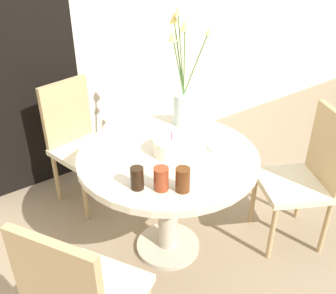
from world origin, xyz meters
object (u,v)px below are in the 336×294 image
(chair_far_back, at_px, (78,137))
(birthday_cake, at_px, (172,146))
(chair_left_flank, at_px, (308,172))
(drink_glass_2, at_px, (183,180))
(side_plate, at_px, (225,146))
(drink_glass_1, at_px, (137,178))
(flower_vase, at_px, (183,94))
(drink_glass_0, at_px, (161,179))

(chair_far_back, bearing_deg, birthday_cake, -89.24)
(chair_left_flank, bearing_deg, drink_glass_2, -67.35)
(side_plate, height_order, drink_glass_1, drink_glass_1)
(chair_far_back, distance_m, flower_vase, 0.86)
(chair_left_flank, distance_m, flower_vase, 0.90)
(birthday_cake, relative_size, drink_glass_0, 1.74)
(birthday_cake, xyz_separation_m, side_plate, (0.29, -0.13, -0.04))
(drink_glass_0, xyz_separation_m, drink_glass_1, (-0.09, 0.07, -0.00))
(chair_far_back, bearing_deg, drink_glass_1, -109.41)
(side_plate, bearing_deg, flower_vase, 89.98)
(chair_left_flank, height_order, drink_glass_0, chair_left_flank)
(side_plate, relative_size, drink_glass_2, 1.67)
(chair_left_flank, xyz_separation_m, birthday_cake, (-0.74, 0.40, 0.25))
(chair_left_flank, distance_m, side_plate, 0.57)
(chair_left_flank, distance_m, birthday_cake, 0.88)
(chair_far_back, distance_m, drink_glass_2, 1.19)
(side_plate, bearing_deg, drink_glass_2, -158.62)
(chair_left_flank, bearing_deg, side_plate, -92.43)
(chair_left_flank, xyz_separation_m, drink_glass_2, (-0.90, 0.10, 0.27))
(chair_left_flank, bearing_deg, flower_vase, -117.31)
(chair_left_flank, bearing_deg, drink_glass_0, -70.86)
(chair_left_flank, relative_size, birthday_cake, 4.40)
(side_plate, xyz_separation_m, drink_glass_2, (-0.45, -0.18, 0.06))
(chair_far_back, height_order, flower_vase, flower_vase)
(drink_glass_2, bearing_deg, flower_vase, 51.73)
(chair_left_flank, distance_m, drink_glass_1, 1.12)
(chair_far_back, distance_m, drink_glass_1, 1.06)
(chair_left_flank, bearing_deg, birthday_cake, -89.68)
(side_plate, bearing_deg, chair_left_flank, -31.10)
(flower_vase, distance_m, side_plate, 0.44)
(drink_glass_0, distance_m, drink_glass_1, 0.11)
(birthday_cake, xyz_separation_m, flower_vase, (0.29, 0.27, 0.15))
(drink_glass_0, height_order, drink_glass_2, drink_glass_2)
(chair_left_flank, xyz_separation_m, drink_glass_1, (-1.07, 0.24, 0.26))
(drink_glass_2, bearing_deg, side_plate, 21.38)
(chair_far_back, distance_m, drink_glass_0, 1.12)
(chair_far_back, distance_m, chair_left_flank, 1.56)
(chair_far_back, xyz_separation_m, side_plate, (0.48, -0.98, 0.21))
(chair_left_flank, height_order, side_plate, chair_left_flank)
(drink_glass_0, bearing_deg, flower_vase, 43.73)
(chair_far_back, height_order, drink_glass_2, chair_far_back)
(birthday_cake, relative_size, flower_vase, 0.29)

